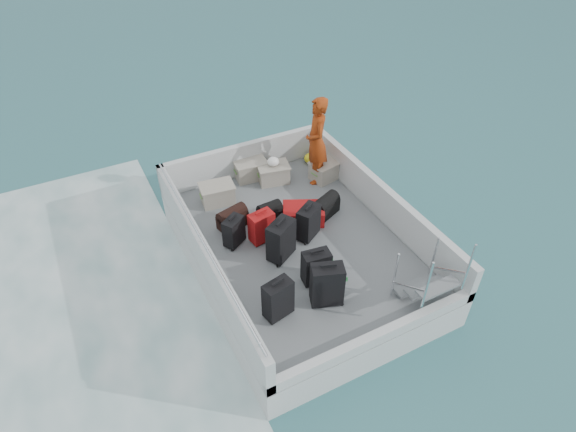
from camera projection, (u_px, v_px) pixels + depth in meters
name	position (u px, v px, depth m)	size (l,w,h in m)	color
ground	(297.00, 265.00, 9.04)	(160.00, 160.00, 0.00)	#174851
wake_foam	(21.00, 368.00, 7.35)	(10.00, 10.00, 0.00)	white
ferry_hull	(298.00, 253.00, 8.85)	(3.60, 5.00, 0.60)	silver
deck	(298.00, 241.00, 8.66)	(3.30, 4.70, 0.02)	slate
deck_fittings	(324.00, 230.00, 8.32)	(3.60, 5.00, 0.90)	#B8BCBC
suitcase_0	(278.00, 300.00, 7.15)	(0.44, 0.25, 0.68)	black
suitcase_2	(234.00, 232.00, 8.42)	(0.38, 0.23, 0.56)	black
suitcase_3	(327.00, 285.00, 7.32)	(0.49, 0.29, 0.75)	black
suitcase_4	(281.00, 240.00, 8.11)	(0.50, 0.29, 0.73)	black
suitcase_5	(262.00, 227.00, 8.48)	(0.43, 0.26, 0.59)	#9D130C
suitcase_6	(316.00, 267.00, 7.71)	(0.44, 0.26, 0.61)	black
suitcase_7	(308.00, 223.00, 8.54)	(0.46, 0.26, 0.64)	black
suitcase_8	(303.00, 214.00, 9.00)	(0.50, 0.76, 0.30)	#9D130C
duffel_0	(233.00, 219.00, 8.86)	(0.54, 0.30, 0.32)	black
duffel_1	(270.00, 214.00, 8.98)	(0.43, 0.30, 0.32)	black
duffel_2	(326.00, 207.00, 9.14)	(0.53, 0.30, 0.32)	black
crate_0	(218.00, 194.00, 9.41)	(0.62, 0.43, 0.38)	#A39B8D
crate_1	(251.00, 170.00, 10.05)	(0.63, 0.43, 0.38)	#A39B8D
crate_2	(273.00, 174.00, 9.95)	(0.61, 0.42, 0.37)	#A39B8D
crate_3	(326.00, 170.00, 10.05)	(0.62, 0.43, 0.37)	#A39B8D
yellow_bag	(310.00, 158.00, 10.55)	(0.28, 0.26, 0.22)	yellow
white_bag	(273.00, 163.00, 9.78)	(0.24, 0.24, 0.18)	white
passenger	(316.00, 141.00, 9.54)	(0.68, 0.44, 1.84)	#D24613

